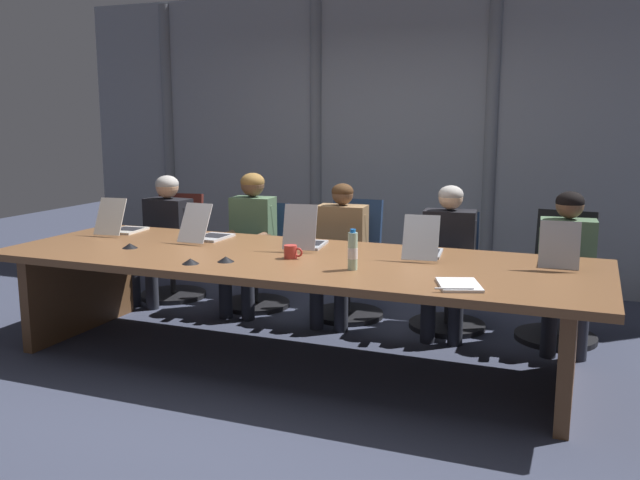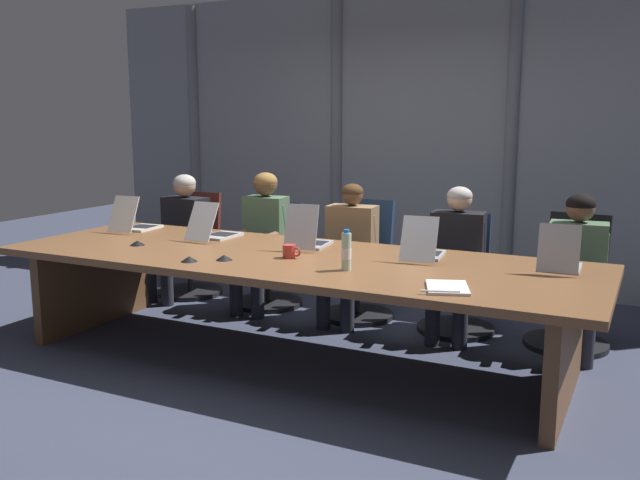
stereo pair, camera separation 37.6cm
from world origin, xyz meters
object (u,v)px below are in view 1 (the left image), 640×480
office_chair_left_end (174,259)px  coffee_mug_near (291,252)px  person_left_end (163,229)px  conference_mic_middle (130,246)px  laptop_left_mid (207,233)px  person_right_mid (448,251)px  laptop_left_end (122,226)px  water_bottle_primary (353,251)px  laptop_right_end (559,257)px  conference_mic_right_side (190,261)px  conference_mic_left_side (226,259)px  office_chair_left_mid (258,268)px  office_chair_center (350,274)px  office_chair_right_mid (448,285)px  person_left_mid (250,233)px  laptop_center (305,239)px  person_center (339,245)px  office_chair_right_end (559,293)px  laptop_right_mid (423,248)px  person_right_end (567,259)px  spiral_notepad (459,285)px

office_chair_left_end → coffee_mug_near: bearing=45.2°
person_left_end → conference_mic_middle: (0.53, -1.18, 0.10)m
laptop_left_mid → person_right_mid: (1.70, 0.69, -0.14)m
laptop_left_end → water_bottle_primary: size_ratio=1.90×
laptop_left_end → laptop_right_end: bearing=-95.6°
coffee_mug_near → conference_mic_right_side: (-0.52, -0.39, -0.03)m
office_chair_left_end → conference_mic_left_side: office_chair_left_end is taller
office_chair_left_mid → person_right_mid: (1.71, -0.16, 0.30)m
laptop_left_mid → conference_mic_middle: (-0.34, -0.49, -0.04)m
office_chair_center → office_chair_right_mid: office_chair_center is taller
person_left_end → conference_mic_right_side: 1.92m
conference_mic_right_side → laptop_left_end: bearing=144.9°
office_chair_left_mid → person_left_mid: (0.01, -0.15, 0.33)m
person_right_mid → laptop_center: bearing=-57.3°
office_chair_left_mid → water_bottle_primary: bearing=42.7°
office_chair_left_mid → person_center: (0.82, -0.16, 0.29)m
office_chair_left_end → office_chair_right_end: (3.38, 0.00, 0.00)m
office_chair_left_mid → conference_mic_right_side: office_chair_left_mid is taller
laptop_right_mid → conference_mic_middle: 2.07m
conference_mic_right_side → office_chair_center: bearing=72.7°
person_right_end → conference_mic_middle: (-2.90, -1.17, 0.10)m
laptop_right_end → person_right_end: bearing=-4.7°
laptop_right_end → person_left_mid: bearing=72.9°
office_chair_right_mid → spiral_notepad: 1.67m
laptop_left_mid → conference_mic_middle: laptop_left_mid is taller
laptop_right_mid → conference_mic_middle: bearing=96.6°
laptop_right_mid → laptop_right_end: bearing=-96.0°
laptop_right_end → person_left_mid: size_ratio=0.33×
person_right_mid → conference_mic_middle: bearing=-65.4°
office_chair_left_mid → office_chair_right_end: 2.52m
coffee_mug_near → person_left_end: bearing=148.3°
laptop_right_end → person_left_end: person_left_end is taller
laptop_left_mid → office_chair_right_mid: 1.93m
office_chair_left_mid → conference_mic_middle: office_chair_left_mid is taller
office_chair_center → person_center: bearing=-12.0°
laptop_right_end → person_right_end: (0.03, 0.68, -0.14)m
coffee_mug_near → conference_mic_right_side: bearing=-143.1°
person_left_mid → spiral_notepad: bearing=50.4°
office_chair_left_mid → office_chair_right_mid: 1.69m
person_center → conference_mic_middle: person_center is taller
laptop_center → person_left_end: bearing=59.6°
person_right_mid → coffee_mug_near: size_ratio=8.69×
office_chair_center → person_left_end: 1.76m
laptop_left_end → coffee_mug_near: 1.73m
person_center → water_bottle_primary: 1.37m
laptop_left_mid → conference_mic_left_side: size_ratio=4.40×
laptop_left_mid → laptop_right_end: bearing=-89.2°
person_left_mid → water_bottle_primary: bearing=42.8°
laptop_left_end → conference_mic_middle: (0.46, -0.51, -0.04)m
office_chair_left_mid → water_bottle_primary: water_bottle_primary is taller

